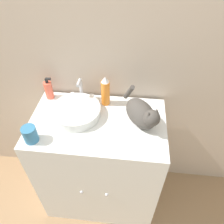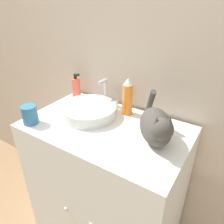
# 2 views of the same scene
# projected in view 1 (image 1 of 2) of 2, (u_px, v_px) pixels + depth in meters

# --- Properties ---
(ground_plane) EXTENTS (8.00, 8.00, 0.00)m
(ground_plane) POSITION_uv_depth(u_px,v_px,m) (98.00, 222.00, 1.78)
(ground_plane) COLOR #997551
(wall_back) EXTENTS (6.00, 0.05, 2.50)m
(wall_back) POSITION_uv_depth(u_px,v_px,m) (103.00, 48.00, 1.32)
(wall_back) COLOR #C6B29E
(wall_back) RESTS_ON ground_plane
(vanity_cabinet) EXTENTS (0.84, 0.53, 0.92)m
(vanity_cabinet) POSITION_uv_depth(u_px,v_px,m) (100.00, 164.00, 1.65)
(vanity_cabinet) COLOR white
(vanity_cabinet) RESTS_ON ground_plane
(sink_basin) EXTENTS (0.30, 0.30, 0.06)m
(sink_basin) POSITION_uv_depth(u_px,v_px,m) (76.00, 112.00, 1.35)
(sink_basin) COLOR silver
(sink_basin) RESTS_ON vanity_cabinet
(faucet) EXTENTS (0.16, 0.08, 0.16)m
(faucet) POSITION_uv_depth(u_px,v_px,m) (81.00, 91.00, 1.44)
(faucet) COLOR silver
(faucet) RESTS_ON vanity_cabinet
(cat) EXTENTS (0.25, 0.31, 0.20)m
(cat) POSITION_uv_depth(u_px,v_px,m) (142.00, 114.00, 1.26)
(cat) COLOR #47423D
(cat) RESTS_ON vanity_cabinet
(soap_bottle) EXTENTS (0.06, 0.05, 0.16)m
(soap_bottle) POSITION_uv_depth(u_px,v_px,m) (49.00, 90.00, 1.45)
(soap_bottle) COLOR #EF6047
(soap_bottle) RESTS_ON vanity_cabinet
(spray_bottle) EXTENTS (0.06, 0.06, 0.21)m
(spray_bottle) POSITION_uv_depth(u_px,v_px,m) (105.00, 91.00, 1.38)
(spray_bottle) COLOR orange
(spray_bottle) RESTS_ON vanity_cabinet
(cup) EXTENTS (0.08, 0.08, 0.10)m
(cup) POSITION_uv_depth(u_px,v_px,m) (30.00, 134.00, 1.19)
(cup) COLOR teal
(cup) RESTS_ON vanity_cabinet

